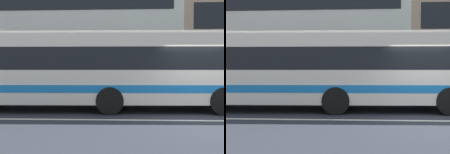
# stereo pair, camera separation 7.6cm
# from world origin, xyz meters

# --- Properties ---
(ground_plane) EXTENTS (160.00, 160.00, 0.00)m
(ground_plane) POSITION_xyz_m (0.00, 0.00, 0.00)
(ground_plane) COLOR #2B2E37
(lane_centre_line) EXTENTS (60.00, 0.16, 0.01)m
(lane_centre_line) POSITION_xyz_m (0.00, 0.00, 0.00)
(lane_centre_line) COLOR silver
(lane_centre_line) RESTS_ON ground_plane
(hedge_row_far) EXTENTS (21.98, 1.10, 1.07)m
(hedge_row_far) POSITION_xyz_m (0.51, 5.31, 0.53)
(hedge_row_far) COLOR #22521C
(hedge_row_far) RESTS_ON ground_plane
(apartment_block_left) EXTENTS (19.51, 8.62, 13.19)m
(apartment_block_left) POSITION_xyz_m (-7.77, 14.61, 6.60)
(apartment_block_left) COLOR silver
(apartment_block_left) RESTS_ON ground_plane
(transit_bus) EXTENTS (11.61, 2.77, 3.05)m
(transit_bus) POSITION_xyz_m (-3.96, 2.03, 1.69)
(transit_bus) COLOR silver
(transit_bus) RESTS_ON ground_plane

